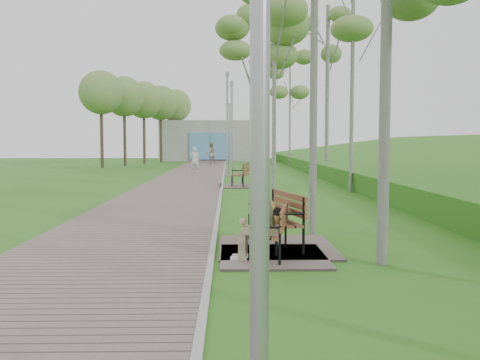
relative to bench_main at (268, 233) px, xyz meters
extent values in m
cube|color=#74625E|center=(-2.67, 16.30, -0.40)|extent=(3.50, 67.00, 0.04)
cube|color=#999993|center=(-0.92, 16.30, -0.39)|extent=(0.10, 67.00, 0.05)
cube|color=#9E9E99|center=(-2.42, 45.80, 1.58)|extent=(10.00, 5.00, 4.00)
cube|color=#5996C6|center=(-2.42, 43.20, 1.08)|extent=(4.00, 0.20, 2.60)
cube|color=#74625E|center=(0.09, 0.05, -0.40)|extent=(1.72, 1.91, 0.04)
cube|color=brown|center=(0.04, 0.05, 0.01)|extent=(0.67, 1.48, 0.04)
cube|color=brown|center=(0.27, 0.01, 0.27)|extent=(0.28, 1.42, 0.31)
cube|color=#74625E|center=(0.22, 0.81, -0.40)|extent=(2.03, 2.26, 0.04)
cube|color=brown|center=(0.17, 0.81, 0.09)|extent=(0.90, 1.76, 0.05)
cube|color=brown|center=(0.43, 0.88, 0.39)|extent=(0.45, 1.65, 0.37)
cube|color=#74625E|center=(0.00, 14.08, -0.40)|extent=(2.05, 2.28, 0.04)
cube|color=brown|center=(-0.05, 14.08, 0.09)|extent=(0.99, 1.78, 0.05)
cube|color=brown|center=(0.21, 14.00, 0.40)|extent=(0.54, 1.65, 0.38)
cylinder|color=#97999E|center=(-0.48, -5.83, 1.79)|extent=(0.11, 0.11, 4.42)
cylinder|color=#97999E|center=(-0.50, 13.94, -0.29)|extent=(0.17, 0.17, 0.26)
cylinder|color=#97999E|center=(-0.50, 13.94, 1.73)|extent=(0.10, 0.10, 4.29)
cylinder|color=#97999E|center=(-0.50, 13.94, 3.92)|extent=(0.15, 0.15, 0.21)
cylinder|color=#97999E|center=(-0.70, 20.57, -0.25)|extent=(0.22, 0.22, 0.33)
cylinder|color=#97999E|center=(-0.70, 20.57, 2.33)|extent=(0.13, 0.13, 5.49)
cylinder|color=#97999E|center=(-0.70, 20.57, 5.12)|extent=(0.20, 0.20, 0.27)
cylinder|color=#97999E|center=(-0.54, 41.45, -0.26)|extent=(0.21, 0.21, 0.32)
cylinder|color=#97999E|center=(-0.54, 41.45, 2.23)|extent=(0.13, 0.13, 5.29)
cylinder|color=#97999E|center=(-0.54, 41.45, 4.93)|extent=(0.19, 0.19, 0.26)
imported|color=silver|center=(-2.71, 24.01, 0.38)|extent=(0.61, 0.43, 1.59)
imported|color=#9D9389|center=(-2.11, 35.80, 0.52)|extent=(1.10, 0.98, 1.88)
cylinder|color=silver|center=(1.75, -0.47, 2.66)|extent=(0.16, 0.16, 6.16)
cylinder|color=silver|center=(1.08, 2.25, 3.81)|extent=(0.15, 0.15, 8.45)
cylinder|color=silver|center=(3.97, 11.38, 4.27)|extent=(0.19, 0.19, 9.38)
cylinder|color=silver|center=(0.90, 9.40, 3.28)|extent=(0.17, 0.17, 7.40)
ellipsoid|color=olive|center=(0.90, 9.40, 5.65)|extent=(2.51, 2.51, 3.26)
cylinder|color=silver|center=(4.75, 20.63, 4.21)|extent=(0.20, 0.20, 9.26)
ellipsoid|color=olive|center=(4.75, 20.63, 7.18)|extent=(2.86, 2.86, 4.08)
cylinder|color=silver|center=(0.82, 20.46, 3.87)|extent=(0.19, 0.19, 8.58)
ellipsoid|color=olive|center=(0.82, 20.46, 6.62)|extent=(2.82, 2.82, 3.78)
cylinder|color=silver|center=(4.09, 32.59, 3.68)|extent=(0.16, 0.16, 8.20)
ellipsoid|color=olive|center=(4.09, 32.59, 6.30)|extent=(2.31, 2.31, 3.61)
camera|label=1|loc=(-0.64, -8.61, 1.48)|focal=40.00mm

